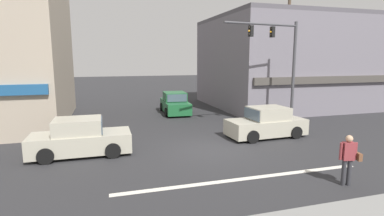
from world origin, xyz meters
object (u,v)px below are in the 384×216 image
(sedan_waiting_far, at_px, (266,124))
(utility_pole_near_left, at_px, (45,54))
(sedan_crossing_rightbound, at_px, (81,139))
(sedan_approaching_near, at_px, (175,104))
(pedestrian_foreground_with_bag, at_px, (349,157))
(traffic_light_mast, at_px, (281,57))
(utility_pole_far_right, at_px, (287,51))

(sedan_waiting_far, bearing_deg, utility_pole_near_left, 161.38)
(utility_pole_near_left, xyz_separation_m, sedan_waiting_far, (10.90, -3.67, -3.60))
(sedan_crossing_rightbound, bearing_deg, sedan_approaching_near, 54.31)
(utility_pole_near_left, xyz_separation_m, pedestrian_foreground_with_bag, (10.23, -9.86, -3.36))
(sedan_crossing_rightbound, bearing_deg, traffic_light_mast, 11.66)
(sedan_waiting_far, relative_size, pedestrian_foreground_with_bag, 2.50)
(sedan_approaching_near, bearing_deg, sedan_waiting_far, -69.95)
(sedan_crossing_rightbound, distance_m, pedestrian_foreground_with_bag, 10.23)
(utility_pole_far_right, distance_m, sedan_crossing_rightbound, 15.76)
(utility_pole_near_left, xyz_separation_m, sedan_approaching_near, (7.93, 4.47, -3.60))
(utility_pole_near_left, height_order, utility_pole_far_right, utility_pole_far_right)
(sedan_approaching_near, bearing_deg, sedan_crossing_rightbound, -125.69)
(traffic_light_mast, bearing_deg, utility_pole_far_right, 52.42)
(pedestrian_foreground_with_bag, bearing_deg, sedan_waiting_far, 83.83)
(sedan_crossing_rightbound, bearing_deg, utility_pole_near_left, 113.66)
(sedan_waiting_far, bearing_deg, traffic_light_mast, 44.29)
(traffic_light_mast, relative_size, sedan_waiting_far, 1.48)
(traffic_light_mast, height_order, sedan_approaching_near, traffic_light_mast)
(sedan_approaching_near, distance_m, sedan_waiting_far, 8.67)
(utility_pole_near_left, height_order, sedan_approaching_near, utility_pole_near_left)
(utility_pole_near_left, height_order, sedan_crossing_rightbound, utility_pole_near_left)
(traffic_light_mast, height_order, sedan_crossing_rightbound, traffic_light_mast)
(traffic_light_mast, bearing_deg, sedan_approaching_near, 127.88)
(utility_pole_near_left, bearing_deg, utility_pole_far_right, 7.37)
(utility_pole_near_left, relative_size, utility_pole_far_right, 0.93)
(utility_pole_far_right, xyz_separation_m, traffic_light_mast, (-2.96, -3.85, -0.45))
(traffic_light_mast, distance_m, sedan_waiting_far, 4.37)
(utility_pole_far_right, distance_m, pedestrian_foreground_with_bag, 13.63)
(traffic_light_mast, relative_size, sedan_crossing_rightbound, 1.51)
(sedan_crossing_rightbound, xyz_separation_m, pedestrian_foreground_with_bag, (8.44, -5.77, 0.24))
(utility_pole_far_right, distance_m, sedan_waiting_far, 8.47)
(traffic_light_mast, height_order, pedestrian_foreground_with_bag, traffic_light_mast)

